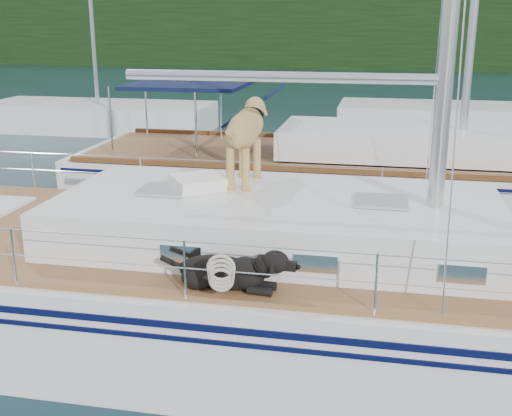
# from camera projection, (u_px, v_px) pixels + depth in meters

# --- Properties ---
(ground) EXTENTS (120.00, 120.00, 0.00)m
(ground) POSITION_uv_depth(u_px,v_px,m) (215.00, 329.00, 8.24)
(ground) COLOR black
(ground) RESTS_ON ground
(tree_line) EXTENTS (90.00, 3.00, 6.00)m
(tree_line) POSITION_uv_depth(u_px,v_px,m) (364.00, 29.00, 49.67)
(tree_line) COLOR black
(tree_line) RESTS_ON ground
(shore_bank) EXTENTS (92.00, 1.00, 1.20)m
(shore_bank) POSITION_uv_depth(u_px,v_px,m) (363.00, 60.00, 51.48)
(shore_bank) COLOR #595147
(shore_bank) RESTS_ON ground
(main_sailboat) EXTENTS (12.00, 3.82, 14.01)m
(main_sailboat) POSITION_uv_depth(u_px,v_px,m) (221.00, 281.00, 8.03)
(main_sailboat) COLOR white
(main_sailboat) RESTS_ON ground
(neighbor_sailboat) EXTENTS (11.00, 3.50, 13.30)m
(neighbor_sailboat) POSITION_uv_depth(u_px,v_px,m) (344.00, 178.00, 13.43)
(neighbor_sailboat) COLOR white
(neighbor_sailboat) RESTS_ON ground
(bg_boat_west) EXTENTS (8.00, 3.00, 11.65)m
(bg_boat_west) POSITION_uv_depth(u_px,v_px,m) (99.00, 117.00, 22.79)
(bg_boat_west) COLOR white
(bg_boat_west) RESTS_ON ground
(bg_boat_center) EXTENTS (7.20, 3.00, 11.65)m
(bg_boat_center) POSITION_uv_depth(u_px,v_px,m) (444.00, 119.00, 22.39)
(bg_boat_center) COLOR white
(bg_boat_center) RESTS_ON ground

